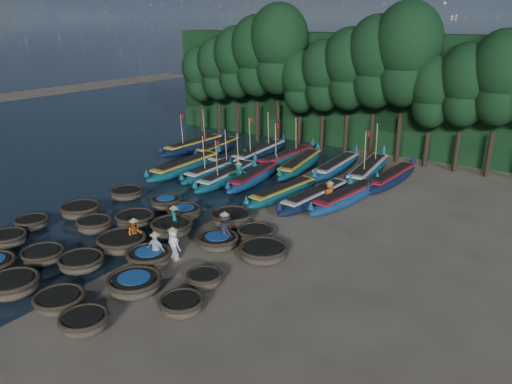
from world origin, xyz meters
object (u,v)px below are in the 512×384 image
Objects in this scene: fisherman_2 at (135,233)px; coracle_12 at (122,242)px; coracle_4 at (84,322)px; fisherman_4 at (156,248)px; long_boat_3 at (216,170)px; fisherman_3 at (225,229)px; coracle_24 at (256,233)px; long_boat_16 at (368,171)px; coracle_11 at (94,225)px; long_boat_8 at (346,197)px; coracle_9 at (182,305)px; coracle_23 at (232,218)px; long_boat_2 at (186,166)px; long_boat_10 at (218,147)px; coracle_19 at (263,252)px; coracle_6 at (43,255)px; coracle_10 at (32,223)px; long_boat_12 at (259,153)px; coracle_5 at (8,239)px; long_boat_5 at (254,177)px; coracle_14 at (204,279)px; coracle_2 at (12,285)px; coracle_3 at (60,301)px; long_boat_14 at (300,164)px; fisherman_5 at (239,174)px; coracle_15 at (80,210)px; long_boat_6 at (283,192)px; coracle_18 at (218,241)px; coracle_21 at (166,203)px; long_boat_15 at (337,167)px; coracle_13 at (149,258)px; coracle_16 at (135,220)px; fisherman_0 at (173,243)px; fisherman_1 at (174,219)px; long_boat_17 at (392,178)px; coracle_7 at (81,262)px; long_boat_4 at (228,176)px; coracle_17 at (172,228)px.

coracle_12 is at bearing -153.71° from fisherman_2.
fisherman_4 reaches higher than coracle_4.
fisherman_3 is (7.85, -9.13, 0.40)m from long_boat_3.
coracle_24 is 13.63m from long_boat_16.
long_boat_8 reaches higher than coracle_11.
coracle_9 is at bearing -19.28° from coracle_11.
coracle_23 is 10.81m from long_boat_2.
coracle_19 is at bearing -52.57° from long_boat_10.
coracle_6 reaches higher than coracle_10.
fisherman_3 is (-0.18, 8.97, 0.54)m from coracle_4.
coracle_9 is 0.24× the size of long_boat_16.
fisherman_2 is at bearing -80.52° from long_boat_12.
coracle_5 is 2.30m from coracle_10.
coracle_14 is at bearing -70.66° from long_boat_5.
coracle_12 is at bearing -115.24° from coracle_23.
coracle_2 is at bearing -95.69° from coracle_12.
long_boat_14 reaches higher than coracle_3.
coracle_14 is at bearing -102.85° from coracle_19.
coracle_2 is at bearing -136.90° from fisherman_5.
coracle_3 is at bearing -96.81° from long_boat_8.
fisherman_5 is at bearing 66.09° from coracle_15.
long_boat_5 reaches higher than coracle_2.
long_boat_6 is at bearing 60.47° from coracle_11.
long_boat_14 is (-3.18, 14.32, 0.17)m from coracle_18.
coracle_5 is at bearing -95.66° from long_boat_3.
coracle_21 reaches higher than coracle_10.
long_boat_3 reaches higher than coracle_3.
coracle_2 is 0.31× the size of long_boat_15.
coracle_13 is at bearing 29.22° from coracle_6.
coracle_6 is 0.27× the size of long_boat_12.
coracle_5 is 0.23× the size of long_boat_16.
coracle_16 is at bearing 36.44° from coracle_10.
long_boat_3 is at bearing 113.90° from coracle_4.
long_boat_10 is (-1.68, 19.03, 0.12)m from coracle_10.
fisherman_0 is at bearing -118.78° from fisherman_5.
fisherman_4 is at bearing -100.22° from long_boat_8.
coracle_2 is 6.74m from coracle_11.
fisherman_1 is at bearing -156.81° from coracle_24.
long_boat_17 reaches higher than long_boat_5.
coracle_14 is at bearing -53.84° from long_boat_3.
coracle_11 is at bearing -165.97° from coracle_19.
long_boat_12 reaches higher than coracle_21.
coracle_23 is 0.32× the size of long_boat_16.
coracle_7 is 16.39m from long_boat_8.
long_boat_4 reaches higher than coracle_16.
long_boat_17 is at bearing 50.92° from coracle_15.
long_boat_10 is at bearing 105.34° from long_boat_2.
long_boat_15 is (9.45, 6.46, -0.02)m from long_boat_2.
coracle_17 reaches higher than coracle_10.
long_boat_6 is at bearing -5.68° from long_boat_2.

